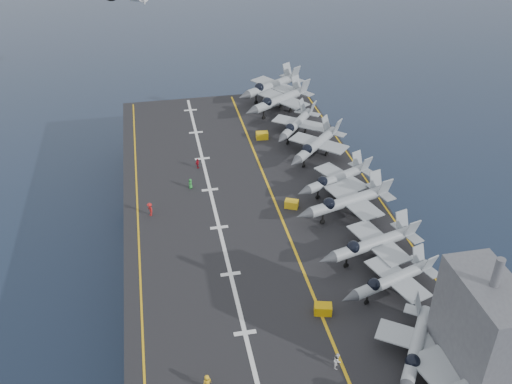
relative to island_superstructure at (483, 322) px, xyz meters
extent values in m
plane|color=#142135|center=(-15.00, 30.00, -17.90)|extent=(500.00, 500.00, 0.00)
cube|color=#56595E|center=(-15.00, 30.00, -12.90)|extent=(36.00, 90.00, 10.00)
cube|color=black|center=(-15.00, 30.00, -7.70)|extent=(38.00, 92.00, 0.40)
cube|color=gold|center=(-12.00, 30.00, -7.48)|extent=(0.35, 90.00, 0.02)
cube|color=silver|center=(-21.00, 30.00, -7.48)|extent=(0.50, 90.00, 0.02)
cube|color=gold|center=(-32.00, 30.00, -7.48)|extent=(0.25, 90.00, 0.02)
cube|color=gold|center=(3.50, 30.00, -7.48)|extent=(0.25, 90.00, 0.02)
imported|color=gold|center=(-25.93, 3.38, -6.51)|extent=(1.40, 1.18, 1.97)
imported|color=#B21919|center=(-30.19, 34.86, -6.47)|extent=(1.22, 1.45, 2.05)
imported|color=#A60E1B|center=(-22.08, 47.07, -6.66)|extent=(1.18, 1.20, 1.68)
imported|color=#268C33|center=(-23.82, 41.07, -6.70)|extent=(1.08, 1.15, 1.59)
imported|color=white|center=(-12.59, 3.60, -6.56)|extent=(1.16, 1.35, 1.89)
camera|label=1|loc=(-28.45, -33.70, 38.91)|focal=40.00mm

